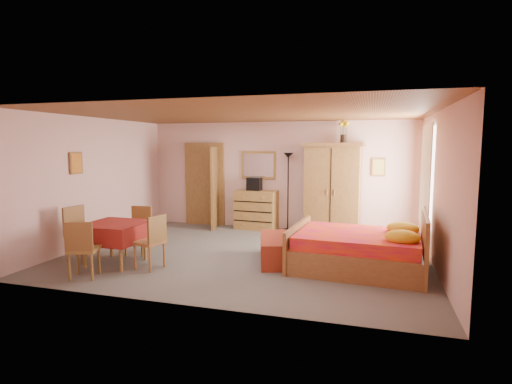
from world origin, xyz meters
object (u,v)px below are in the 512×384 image
(floor_lamp, at_px, (288,192))
(bench, at_px, (274,249))
(wall_mirror, at_px, (259,165))
(chair_east, at_px, (149,242))
(chest_of_drawers, at_px, (256,210))
(sunflower_vase, at_px, (344,131))
(chair_north, at_px, (138,231))
(chair_west, at_px, (82,234))
(wardrobe, at_px, (333,189))
(dining_table, at_px, (115,243))
(bed, at_px, (358,239))
(stereo, at_px, (254,184))
(chair_south, at_px, (84,249))

(floor_lamp, xyz_separation_m, bench, (0.30, -2.59, -0.71))
(wall_mirror, height_order, chair_east, wall_mirror)
(chest_of_drawers, xyz_separation_m, floor_lamp, (0.78, 0.04, 0.46))
(floor_lamp, bearing_deg, sunflower_vase, -3.35)
(chest_of_drawers, bearing_deg, sunflower_vase, 2.81)
(chair_north, distance_m, chair_west, 0.95)
(wardrobe, bearing_deg, dining_table, -131.54)
(sunflower_vase, bearing_deg, chest_of_drawers, 178.97)
(bed, bearing_deg, sunflower_vase, 104.33)
(wall_mirror, bearing_deg, wardrobe, -10.67)
(stereo, bearing_deg, chair_west, -121.30)
(bench, bearing_deg, chair_south, -147.52)
(wall_mirror, xyz_separation_m, dining_table, (-1.52, -3.67, -1.19))
(bed, relative_size, chair_east, 2.36)
(wall_mirror, height_order, stereo, wall_mirror)
(chest_of_drawers, xyz_separation_m, bench, (1.08, -2.55, -0.26))
(chest_of_drawers, relative_size, wardrobe, 0.48)
(stereo, height_order, bed, stereo)
(bed, xyz_separation_m, chair_west, (-4.68, -0.89, -0.01))
(floor_lamp, distance_m, dining_table, 4.22)
(wardrobe, height_order, bench, wardrobe)
(chair_south, bearing_deg, wall_mirror, 51.51)
(sunflower_vase, height_order, chair_east, sunflower_vase)
(dining_table, relative_size, chair_east, 1.08)
(bed, xyz_separation_m, chair_north, (-3.99, -0.25, -0.05))
(wall_mirror, distance_m, stereo, 0.49)
(wall_mirror, relative_size, chair_west, 0.90)
(wardrobe, relative_size, sunflower_vase, 4.14)
(bed, distance_m, chair_south, 4.36)
(wall_mirror, distance_m, sunflower_vase, 2.21)
(bench, bearing_deg, dining_table, -160.77)
(bed, xyz_separation_m, bench, (-1.42, 0.02, -0.28))
(stereo, distance_m, chair_north, 3.26)
(chest_of_drawers, distance_m, chair_east, 3.62)
(wall_mirror, relative_size, bed, 0.41)
(wardrobe, distance_m, bed, 2.62)
(stereo, height_order, sunflower_vase, sunflower_vase)
(chair_north, bearing_deg, bench, -179.38)
(floor_lamp, relative_size, dining_table, 1.92)
(floor_lamp, distance_m, chair_north, 3.68)
(chest_of_drawers, relative_size, chair_east, 1.11)
(dining_table, bearing_deg, chair_west, -179.45)
(stereo, distance_m, chair_west, 4.14)
(chair_east, bearing_deg, sunflower_vase, -26.18)
(dining_table, bearing_deg, bed, 12.45)
(dining_table, relative_size, chair_west, 1.01)
(bed, height_order, chair_west, bed)
(bench, bearing_deg, wall_mirror, 111.30)
(bed, bearing_deg, chair_north, -172.14)
(chair_west, bearing_deg, wardrobe, 139.44)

